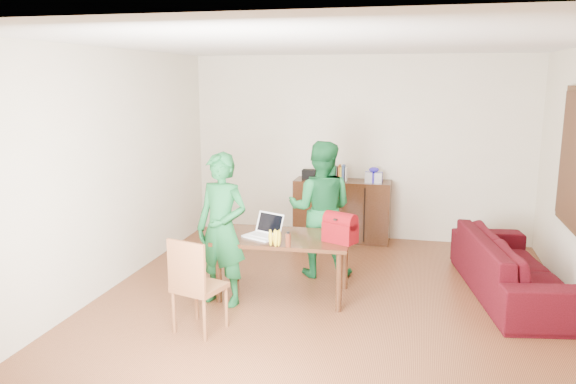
% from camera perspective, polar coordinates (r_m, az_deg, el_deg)
% --- Properties ---
extents(room, '(5.20, 5.70, 2.90)m').
position_cam_1_polar(room, '(5.82, 4.51, 0.96)').
color(room, '#4B2112').
rests_on(room, ground).
extents(table, '(1.48, 0.87, 0.68)m').
position_cam_1_polar(table, '(6.15, -0.43, -5.23)').
color(table, black).
rests_on(table, ground).
extents(chair, '(0.51, 0.50, 0.93)m').
position_cam_1_polar(chair, '(5.49, -9.02, -11.13)').
color(chair, brown).
rests_on(chair, ground).
extents(person_near, '(0.67, 0.52, 1.62)m').
position_cam_1_polar(person_near, '(5.94, -6.73, -3.79)').
color(person_near, '#125426').
rests_on(person_near, ground).
extents(person_far, '(0.82, 0.65, 1.65)m').
position_cam_1_polar(person_far, '(6.76, 3.33, -1.74)').
color(person_far, '#15602D').
rests_on(person_far, ground).
extents(laptop, '(0.42, 0.36, 0.25)m').
position_cam_1_polar(laptop, '(6.08, -2.81, -4.21)').
color(laptop, white).
rests_on(laptop, table).
extents(bananas, '(0.20, 0.15, 0.07)m').
position_cam_1_polar(bananas, '(5.77, -1.35, -5.19)').
color(bananas, gold).
rests_on(bananas, table).
extents(bottle, '(0.07, 0.07, 0.16)m').
position_cam_1_polar(bottle, '(5.73, 0.01, -4.82)').
color(bottle, '#542313').
rests_on(bottle, table).
extents(red_bag, '(0.39, 0.32, 0.25)m').
position_cam_1_polar(red_bag, '(5.91, 5.32, -3.90)').
color(red_bag, maroon).
rests_on(red_bag, table).
extents(sofa, '(1.24, 2.35, 0.65)m').
position_cam_1_polar(sofa, '(6.74, 21.95, -7.02)').
color(sofa, '#390710').
rests_on(sofa, ground).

